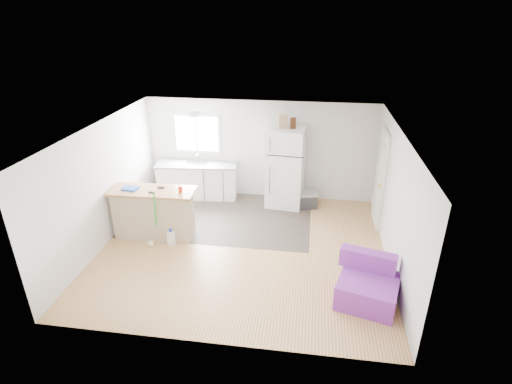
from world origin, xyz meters
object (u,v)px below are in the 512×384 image
at_px(kitchen_cabinets, 197,180).
at_px(cleaner_jug, 171,237).
at_px(blue_tray, 130,188).
at_px(mop, 152,235).
at_px(cooler, 306,199).
at_px(bottle_left, 292,123).
at_px(cardboard_box, 283,122).
at_px(bottle_right, 294,123).
at_px(purple_seat, 368,286).
at_px(red_cup, 180,189).
at_px(refrigerator, 286,167).
at_px(peninsula, 154,213).

relative_size(kitchen_cabinets, cleaner_jug, 5.87).
bearing_deg(blue_tray, mop, -35.42).
height_order(cooler, bottle_left, bottle_left).
distance_m(kitchen_cabinets, bottle_left, 2.77).
xyz_separation_m(blue_tray, cardboard_box, (2.86, 1.88, 0.98)).
height_order(cardboard_box, bottle_left, cardboard_box).
relative_size(cleaner_jug, bottle_right, 1.37).
xyz_separation_m(purple_seat, mop, (-4.04, 1.06, -0.04)).
bearing_deg(blue_tray, red_cup, 1.26).
distance_m(refrigerator, bottle_right, 1.08).
bearing_deg(purple_seat, mop, -179.31).
relative_size(cooler, purple_seat, 0.52).
relative_size(cardboard_box, bottle_right, 1.20).
distance_m(purple_seat, bottle_right, 3.99).
relative_size(kitchen_cabinets, red_cup, 16.77).
xyz_separation_m(cooler, purple_seat, (1.07, -3.21, 0.07)).
xyz_separation_m(mop, bottle_right, (2.61, 2.23, 1.78)).
height_order(cooler, mop, mop).
relative_size(mop, cardboard_box, 4.09).
bearing_deg(peninsula, bottle_right, 32.74).
relative_size(mop, bottle_left, 4.91).
height_order(peninsula, cooler, peninsula).
xyz_separation_m(cleaner_jug, bottle_left, (2.21, 2.10, 1.86)).
distance_m(kitchen_cabinets, peninsula, 1.99).
height_order(kitchen_cabinets, mop, mop).
height_order(peninsula, cardboard_box, cardboard_box).
relative_size(cardboard_box, bottle_left, 1.20).
distance_m(peninsula, purple_seat, 4.39).
bearing_deg(blue_tray, cleaner_jug, -16.58).
height_order(kitchen_cabinets, refrigerator, refrigerator).
bearing_deg(bottle_left, purple_seat, -65.59).
height_order(cooler, purple_seat, purple_seat).
xyz_separation_m(cleaner_jug, red_cup, (0.18, 0.28, 0.95)).
height_order(refrigerator, cleaner_jug, refrigerator).
bearing_deg(refrigerator, red_cup, -130.45).
bearing_deg(peninsula, mop, -78.98).
xyz_separation_m(purple_seat, bottle_right, (-1.43, 3.29, 1.74)).
height_order(peninsula, purple_seat, peninsula).
bearing_deg(blue_tray, kitchen_cabinets, 68.63).
bearing_deg(cooler, red_cup, -157.34).
distance_m(cooler, cleaner_jug, 3.32).
bearing_deg(mop, purple_seat, -47.12).
height_order(bottle_left, bottle_right, same).
bearing_deg(blue_tray, bottle_left, 31.09).
bearing_deg(refrigerator, kitchen_cabinets, -177.18).
bearing_deg(kitchen_cabinets, cardboard_box, -8.41).
xyz_separation_m(refrigerator, red_cup, (-1.93, -1.87, 0.16)).
bearing_deg(refrigerator, cooler, -6.43).
xyz_separation_m(purple_seat, cardboard_box, (-1.69, 3.30, 1.76)).
height_order(cooler, cardboard_box, cardboard_box).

